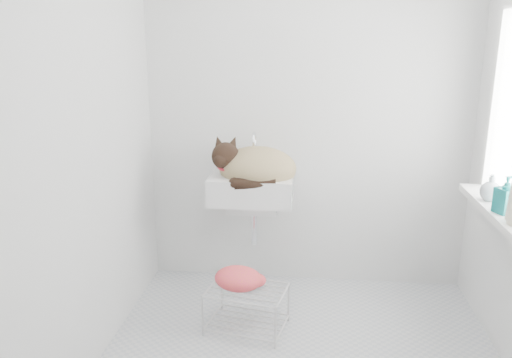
# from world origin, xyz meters

# --- Properties ---
(back_wall) EXTENTS (2.20, 0.02, 2.50)m
(back_wall) POSITION_xyz_m (0.00, 1.00, 1.25)
(back_wall) COLOR silver
(back_wall) RESTS_ON ground
(left_wall) EXTENTS (0.02, 2.00, 2.50)m
(left_wall) POSITION_xyz_m (-1.10, 0.00, 1.25)
(left_wall) COLOR silver
(left_wall) RESTS_ON ground
(windowsill) EXTENTS (0.16, 0.88, 0.04)m
(windowsill) POSITION_xyz_m (1.01, 0.20, 0.83)
(windowsill) COLOR white
(windowsill) RESTS_ON right_wall
(sink) EXTENTS (0.53, 0.46, 0.21)m
(sink) POSITION_xyz_m (-0.35, 0.74, 0.85)
(sink) COLOR white
(sink) RESTS_ON back_wall
(faucet) EXTENTS (0.19, 0.14, 0.19)m
(faucet) POSITION_xyz_m (-0.35, 0.92, 0.99)
(faucet) COLOR silver
(faucet) RESTS_ON sink
(cat) EXTENTS (0.56, 0.49, 0.33)m
(cat) POSITION_xyz_m (-0.34, 0.72, 0.89)
(cat) COLOR tan
(cat) RESTS_ON sink
(wire_rack) EXTENTS (0.49, 0.39, 0.27)m
(wire_rack) POSITION_xyz_m (-0.33, 0.27, 0.15)
(wire_rack) COLOR silver
(wire_rack) RESTS_ON floor
(towel) EXTENTS (0.33, 0.27, 0.12)m
(towel) POSITION_xyz_m (-0.38, 0.28, 0.30)
(towel) COLOR orange
(towel) RESTS_ON wire_rack
(bottle_b) EXTENTS (0.12, 0.12, 0.19)m
(bottle_b) POSITION_xyz_m (1.00, 0.10, 0.85)
(bottle_b) COLOR #106E71
(bottle_b) RESTS_ON windowsill
(bottle_c) EXTENTS (0.16, 0.16, 0.15)m
(bottle_c) POSITION_xyz_m (1.00, 0.31, 0.85)
(bottle_c) COLOR #B0B9C2
(bottle_c) RESTS_ON windowsill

